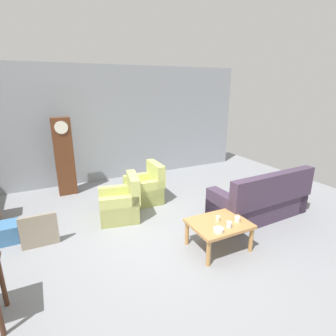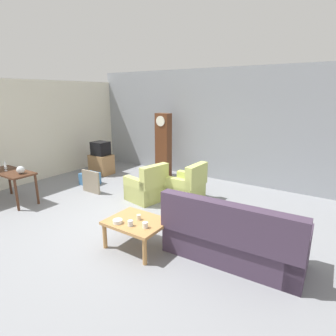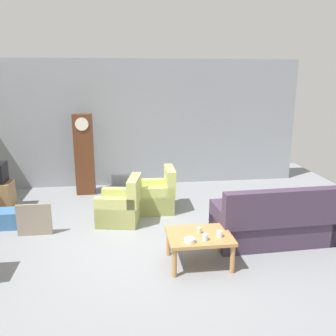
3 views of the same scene
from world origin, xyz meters
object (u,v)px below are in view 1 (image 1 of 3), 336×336
Objects in this scene: grandfather_clock at (64,157)px; cup_white_porcelain at (237,219)px; cup_blue_rimmed at (229,225)px; couch_floral at (260,201)px; armchair_olive_far at (145,189)px; armchair_olive_near at (121,204)px; coffee_table_wood at (219,226)px; storage_box_blue at (4,233)px; bowl_white_stacked at (219,230)px; cup_cream_tall at (218,218)px; framed_picture_leaning at (39,231)px.

grandfather_clock is 4.44m from cup_white_porcelain.
couch_floral is at bearing 27.26° from cup_blue_rimmed.
grandfather_clock reaches higher than armchair_olive_far.
armchair_olive_near is 0.95m from armchair_olive_far.
coffee_table_wood is 2.08× the size of storage_box_blue.
grandfather_clock is 4.33m from bowl_white_stacked.
couch_floral is 1.36m from cup_white_porcelain.
cup_cream_tall is at bearing 82.39° from coffee_table_wood.
cup_cream_tall is at bearing -28.33° from storage_box_blue.
couch_floral is 13.74× the size of bowl_white_stacked.
armchair_olive_far is at bearing 10.00° from storage_box_blue.
grandfather_clock is 20.77× the size of cup_blue_rimmed.
framed_picture_leaning is 6.96× the size of cup_cream_tall.
grandfather_clock is 3.23× the size of framed_picture_leaning.
storage_box_blue is (-4.73, 1.29, -0.19)m from couch_floral.
armchair_olive_near and armchair_olive_far have the same top height.
coffee_table_wood is (1.17, -1.76, 0.10)m from armchair_olive_near.
coffee_table_wood is 0.12m from cup_cream_tall.
cup_cream_tall reaches higher than coffee_table_wood.
coffee_table_wood is at bearing -80.21° from armchair_olive_far.
armchair_olive_near is 1.53× the size of framed_picture_leaning.
couch_floral reaches higher than cup_blue_rimmed.
armchair_olive_near is 2.11m from storage_box_blue.
cup_cream_tall is (-0.27, 0.17, -0.00)m from cup_white_porcelain.
cup_blue_rimmed is (1.21, -1.96, 0.22)m from armchair_olive_near.
armchair_olive_far is at bearing 100.18° from cup_cream_tall.
bowl_white_stacked is (-1.65, -0.77, 0.16)m from couch_floral.
bowl_white_stacked is at bearing -169.79° from cup_blue_rimmed.
couch_floral is at bearing 20.03° from coffee_table_wood.
cup_white_porcelain is 1.08× the size of cup_cream_tall.
cup_cream_tall is (1.17, -1.71, 0.22)m from armchair_olive_near.
storage_box_blue is 4.95× the size of cup_white_porcelain.
cup_white_porcelain is 0.49m from bowl_white_stacked.
cup_cream_tall is (-0.04, 0.25, -0.00)m from cup_blue_rimmed.
armchair_olive_near reaches higher than framed_picture_leaning.
coffee_table_wood is at bearing -159.97° from couch_floral.
couch_floral is 1.83m from bowl_white_stacked.
coffee_table_wood is (-1.46, -0.53, 0.06)m from couch_floral.
cup_blue_rimmed is 0.25m from cup_cream_tall.
couch_floral is at bearing -43.98° from armchair_olive_far.
armchair_olive_near is 2.00× the size of storage_box_blue.
storage_box_blue is (-1.27, -1.84, -0.81)m from grandfather_clock.
couch_floral reaches higher than storage_box_blue.
cup_white_porcelain reaches higher than coffee_table_wood.
framed_picture_leaning is 0.74m from storage_box_blue.
armchair_olive_near is 10.68× the size of cup_cream_tall.
coffee_table_wood is 0.32m from cup_white_porcelain.
cup_cream_tall reaches higher than storage_box_blue.
couch_floral is at bearing -42.10° from grandfather_clock.
framed_picture_leaning is at bearing -38.41° from storage_box_blue.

